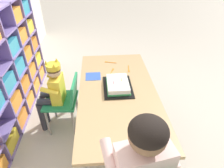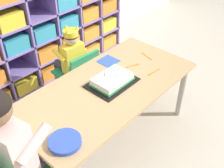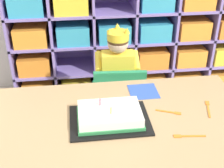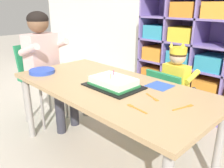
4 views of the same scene
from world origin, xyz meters
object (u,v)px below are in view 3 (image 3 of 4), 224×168
(birthday_cake_on_tray, at_px, (110,116))
(fork_near_cake_tray, at_px, (170,112))
(fork_beside_plate_stack, at_px, (187,136))
(child_with_crown, at_px, (117,69))
(classroom_chair_blue, at_px, (118,95))
(fork_at_table_front_edge, at_px, (208,108))
(activity_table, at_px, (100,131))

(birthday_cake_on_tray, height_order, fork_near_cake_tray, birthday_cake_on_tray)
(fork_beside_plate_stack, bearing_deg, child_with_crown, 110.36)
(fork_beside_plate_stack, bearing_deg, classroom_chair_blue, 112.94)
(birthday_cake_on_tray, height_order, fork_at_table_front_edge, birthday_cake_on_tray)
(child_with_crown, height_order, fork_near_cake_tray, child_with_crown)
(fork_beside_plate_stack, relative_size, fork_at_table_front_edge, 1.02)
(child_with_crown, bearing_deg, classroom_chair_blue, 90.34)
(classroom_chair_blue, height_order, fork_near_cake_tray, classroom_chair_blue)
(fork_beside_plate_stack, bearing_deg, fork_at_table_front_edge, 54.51)
(classroom_chair_blue, relative_size, fork_beside_plate_stack, 4.29)
(fork_beside_plate_stack, height_order, fork_at_table_front_edge, same)
(classroom_chair_blue, distance_m, fork_near_cake_tray, 0.59)
(fork_near_cake_tray, bearing_deg, child_with_crown, -51.49)
(activity_table, distance_m, classroom_chair_blue, 0.59)
(classroom_chair_blue, xyz_separation_m, birthday_cake_on_tray, (-0.12, -0.55, 0.24))
(classroom_chair_blue, bearing_deg, activity_table, 76.20)
(fork_near_cake_tray, bearing_deg, birthday_cake_on_tray, 28.02)
(classroom_chair_blue, height_order, child_with_crown, child_with_crown)
(classroom_chair_blue, xyz_separation_m, fork_near_cake_tray, (0.19, -0.52, 0.21))
(child_with_crown, distance_m, fork_beside_plate_stack, 0.84)
(fork_beside_plate_stack, relative_size, fork_near_cake_tray, 1.18)
(fork_near_cake_tray, bearing_deg, activity_table, 26.42)
(activity_table, distance_m, child_with_crown, 0.67)
(child_with_crown, distance_m, fork_near_cake_tray, 0.65)
(activity_table, distance_m, fork_at_table_front_edge, 0.57)
(activity_table, bearing_deg, fork_at_table_front_edge, 3.87)
(birthday_cake_on_tray, relative_size, fork_near_cake_tray, 3.06)
(child_with_crown, bearing_deg, fork_near_cake_tray, 110.02)
(activity_table, relative_size, fork_beside_plate_stack, 10.23)
(activity_table, height_order, classroom_chair_blue, classroom_chair_blue)
(child_with_crown, height_order, birthday_cake_on_tray, child_with_crown)
(birthday_cake_on_tray, bearing_deg, classroom_chair_blue, 77.50)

